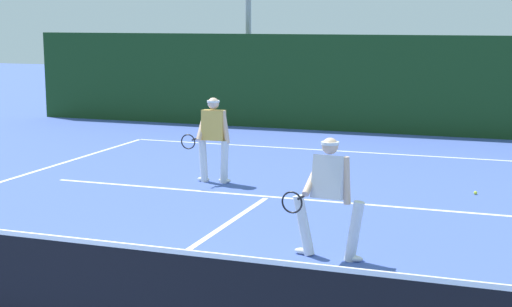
# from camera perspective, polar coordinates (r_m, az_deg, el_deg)

# --- Properties ---
(court_line_baseline_far) EXTENTS (10.79, 0.10, 0.01)m
(court_line_baseline_far) POSITION_cam_1_polar(r_m,az_deg,el_deg) (18.96, 5.97, 0.20)
(court_line_baseline_far) COLOR white
(court_line_baseline_far) RESTS_ON ground_plane
(court_line_service) EXTENTS (8.79, 0.10, 0.01)m
(court_line_service) POSITION_cam_1_polar(r_m,az_deg,el_deg) (14.04, 0.90, -3.19)
(court_line_service) COLOR white
(court_line_service) RESTS_ON ground_plane
(court_line_centre) EXTENTS (0.10, 6.40, 0.01)m
(court_line_centre) POSITION_cam_1_polar(r_m,az_deg,el_deg) (11.04, -4.72, -6.89)
(court_line_centre) COLOR white
(court_line_centre) RESTS_ON ground_plane
(tennis_net) EXTENTS (11.82, 0.09, 1.11)m
(tennis_net) POSITION_cam_1_polar(r_m,az_deg,el_deg) (8.22, -14.12, -9.29)
(tennis_net) COLOR #1E4723
(tennis_net) RESTS_ON ground_plane
(player_near) EXTENTS (1.03, 0.90, 1.65)m
(player_near) POSITION_cam_1_polar(r_m,az_deg,el_deg) (10.34, 5.38, -2.88)
(player_near) COLOR silver
(player_near) RESTS_ON ground_plane
(player_far) EXTENTS (0.77, 0.85, 1.68)m
(player_far) POSITION_cam_1_polar(r_m,az_deg,el_deg) (15.13, -3.18, 1.31)
(player_far) COLOR silver
(player_far) RESTS_ON ground_plane
(tennis_ball_extra) EXTENTS (0.07, 0.07, 0.07)m
(tennis_ball_extra) POSITION_cam_1_polar(r_m,az_deg,el_deg) (14.76, 15.89, -2.81)
(tennis_ball_extra) COLOR #D1E033
(tennis_ball_extra) RESTS_ON ground_plane
(back_fence_windscreen) EXTENTS (21.15, 0.12, 2.75)m
(back_fence_windscreen) POSITION_cam_1_polar(r_m,az_deg,el_deg) (22.02, 8.11, 5.10)
(back_fence_windscreen) COLOR #183A19
(back_fence_windscreen) RESTS_ON ground_plane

